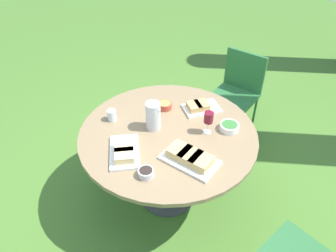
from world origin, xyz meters
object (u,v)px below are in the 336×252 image
dining_table (168,141)px  wine_glass (209,118)px  water_pitcher (153,116)px  chair_near_right (238,88)px

dining_table → wine_glass: bearing=36.0°
water_pitcher → chair_near_right: bearing=84.4°
chair_near_right → wine_glass: wine_glass is taller
dining_table → water_pitcher: (-0.12, -0.02, 0.21)m
dining_table → chair_near_right: size_ratio=1.56×
dining_table → wine_glass: wine_glass is taller
chair_near_right → wine_glass: size_ratio=4.73×
water_pitcher → wine_glass: bearing=28.8°
chair_near_right → water_pitcher: water_pitcher is taller
dining_table → water_pitcher: bearing=-168.9°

